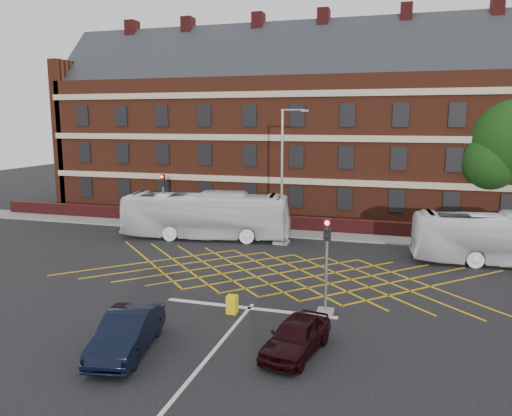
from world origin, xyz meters
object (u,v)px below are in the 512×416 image
(bus_right, at_px, (511,239))
(car_maroon, at_px, (296,336))
(car_navy, at_px, (127,332))
(traffic_light_near, at_px, (326,276))
(street_lamp, at_px, (283,198))
(utility_cabinet, at_px, (232,304))
(bus_left, at_px, (206,215))
(deciduous_tree, at_px, (510,147))
(direction_signs, at_px, (141,207))
(traffic_light_far, at_px, (164,207))

(bus_right, relative_size, car_maroon, 2.85)
(car_navy, distance_m, traffic_light_near, 8.62)
(bus_right, height_order, traffic_light_near, traffic_light_near)
(street_lamp, xyz_separation_m, utility_cabinet, (0.84, -12.94, -2.75))
(bus_left, height_order, car_maroon, bus_left)
(deciduous_tree, xyz_separation_m, traffic_light_near, (-10.59, -20.68, -4.69))
(bus_right, height_order, deciduous_tree, deciduous_tree)
(street_lamp, bearing_deg, bus_right, -4.63)
(utility_cabinet, bearing_deg, street_lamp, 93.70)
(direction_signs, bearing_deg, bus_left, -25.66)
(bus_left, bearing_deg, direction_signs, 56.29)
(car_maroon, height_order, direction_signs, direction_signs)
(bus_left, bearing_deg, car_navy, -175.14)
(traffic_light_far, bearing_deg, bus_right, -7.63)
(traffic_light_far, bearing_deg, traffic_light_near, -43.25)
(car_maroon, relative_size, traffic_light_far, 0.91)
(car_maroon, xyz_separation_m, utility_cabinet, (-3.50, 2.95, -0.26))
(bus_right, distance_m, utility_cabinet, 17.74)
(bus_right, height_order, direction_signs, bus_right)
(car_navy, distance_m, utility_cabinet, 5.23)
(deciduous_tree, xyz_separation_m, direction_signs, (-28.18, -5.34, -5.08))
(car_navy, height_order, traffic_light_near, traffic_light_near)
(traffic_light_near, relative_size, street_lamp, 0.47)
(car_maroon, bearing_deg, car_navy, -153.22)
(car_navy, bearing_deg, car_maroon, 4.69)
(street_lamp, distance_m, direction_signs, 13.37)
(deciduous_tree, bearing_deg, traffic_light_far, -165.23)
(car_navy, xyz_separation_m, car_maroon, (5.97, 1.65, -0.08))
(bus_left, distance_m, car_maroon, 18.82)
(bus_left, xyz_separation_m, traffic_light_near, (10.46, -11.92, 0.09))
(car_navy, relative_size, traffic_light_near, 1.06)
(deciduous_tree, bearing_deg, bus_right, -97.82)
(deciduous_tree, relative_size, direction_signs, 4.70)
(bus_right, distance_m, street_lamp, 14.17)
(car_navy, relative_size, utility_cabinet, 5.61)
(street_lamp, bearing_deg, car_maroon, -74.73)
(direction_signs, bearing_deg, street_lamp, -15.13)
(traffic_light_far, xyz_separation_m, utility_cabinet, (10.89, -15.02, -1.36))
(bus_right, relative_size, deciduous_tree, 1.08)
(deciduous_tree, bearing_deg, utility_cabinet, -123.82)
(car_navy, distance_m, deciduous_tree, 31.87)
(car_navy, height_order, deciduous_tree, deciduous_tree)
(deciduous_tree, distance_m, traffic_light_far, 26.73)
(bus_left, xyz_separation_m, car_navy, (4.03, -17.57, -0.93))
(car_maroon, relative_size, direction_signs, 1.78)
(bus_right, height_order, traffic_light_far, traffic_light_far)
(car_maroon, height_order, traffic_light_near, traffic_light_near)
(bus_right, xyz_separation_m, traffic_light_far, (-24.08, 3.22, 0.21))
(street_lamp, bearing_deg, car_navy, -95.31)
(traffic_light_near, bearing_deg, utility_cabinet, -165.16)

